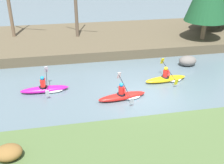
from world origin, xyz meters
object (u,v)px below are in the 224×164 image
at_px(kayaker_middle, 124,96).
at_px(boulder_midstream, 188,61).
at_px(kayaker_trailing, 47,89).
at_px(kayaker_lead, 167,78).

bearing_deg(kayaker_middle, boulder_midstream, 26.08).
xyz_separation_m(kayaker_trailing, boulder_midstream, (9.75, 2.15, 0.16)).
bearing_deg(boulder_midstream, kayaker_trailing, -167.57).
relative_size(kayaker_trailing, boulder_midstream, 2.21).
xyz_separation_m(kayaker_lead, boulder_midstream, (2.39, 2.18, 0.16)).
xyz_separation_m(kayaker_middle, kayaker_trailing, (-4.19, 1.66, 0.00)).
distance_m(kayaker_middle, boulder_midstream, 6.74).
bearing_deg(kayaker_trailing, kayaker_middle, -23.29).
bearing_deg(kayaker_middle, kayaker_lead, 18.80).
xyz_separation_m(kayaker_lead, kayaker_middle, (-3.17, -1.63, 0.00)).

